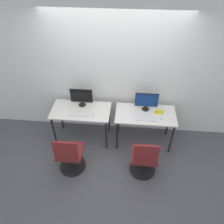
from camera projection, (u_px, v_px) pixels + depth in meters
ground_plane at (111, 150)px, 4.43m from camera, size 20.00×20.00×0.00m
wall_back at (115, 71)px, 4.08m from camera, size 12.00×0.05×2.80m
desk_left at (81, 114)px, 4.27m from camera, size 1.14×0.61×0.76m
monitor_left at (81, 97)px, 4.20m from camera, size 0.43×0.14×0.37m
keyboard_left at (79, 114)px, 4.11m from camera, size 0.39×0.15×0.02m
mouse_left at (93, 115)px, 4.07m from camera, size 0.06×0.09×0.03m
office_chair_left at (70, 156)px, 3.85m from camera, size 0.48×0.48×0.89m
desk_right at (145, 117)px, 4.19m from camera, size 1.14×0.61×0.76m
monitor_right at (147, 101)px, 4.10m from camera, size 0.43×0.14×0.37m
keyboard_right at (146, 118)px, 4.01m from camera, size 0.39×0.15×0.02m
mouse_right at (162, 118)px, 4.01m from camera, size 0.06×0.09×0.03m
office_chair_right at (144, 159)px, 3.79m from camera, size 0.48×0.48×0.89m
placard_right at (159, 112)px, 4.11m from camera, size 0.16×0.03×0.08m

